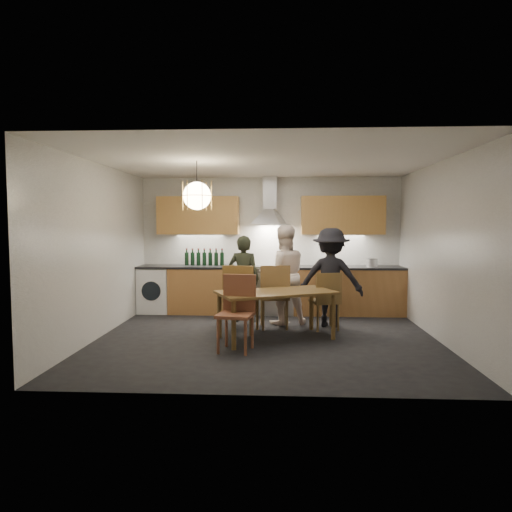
{
  "coord_description": "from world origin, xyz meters",
  "views": [
    {
      "loc": [
        0.2,
        -6.65,
        1.69
      ],
      "look_at": [
        -0.18,
        0.4,
        1.2
      ],
      "focal_mm": 32.0,
      "sensor_mm": 36.0,
      "label": 1
    }
  ],
  "objects_px": {
    "chair_back_left": "(240,294)",
    "person_right": "(331,277)",
    "stock_pot": "(372,263)",
    "person_mid": "(283,275)",
    "dining_table": "(276,297)",
    "mixing_bowl": "(328,264)",
    "person_left": "(244,279)",
    "wine_bottles": "(204,257)",
    "chair_front": "(237,307)"
  },
  "relations": [
    {
      "from": "chair_back_left",
      "to": "stock_pot",
      "type": "relative_size",
      "value": 5.26
    },
    {
      "from": "stock_pot",
      "to": "wine_bottles",
      "type": "distance_m",
      "value": 3.18
    },
    {
      "from": "chair_front",
      "to": "stock_pot",
      "type": "xyz_separation_m",
      "value": [
        2.3,
        2.57,
        0.39
      ]
    },
    {
      "from": "stock_pot",
      "to": "wine_bottles",
      "type": "relative_size",
      "value": 0.27
    },
    {
      "from": "dining_table",
      "to": "chair_front",
      "type": "xyz_separation_m",
      "value": [
        -0.52,
        -0.59,
        -0.05
      ]
    },
    {
      "from": "chair_front",
      "to": "mixing_bowl",
      "type": "xyz_separation_m",
      "value": [
        1.46,
        2.49,
        0.36
      ]
    },
    {
      "from": "dining_table",
      "to": "stock_pot",
      "type": "bearing_deg",
      "value": 24.2
    },
    {
      "from": "chair_back_left",
      "to": "chair_front",
      "type": "xyz_separation_m",
      "value": [
        0.04,
        -0.9,
        -0.03
      ]
    },
    {
      "from": "mixing_bowl",
      "to": "person_right",
      "type": "bearing_deg",
      "value": -92.89
    },
    {
      "from": "chair_back_left",
      "to": "person_mid",
      "type": "xyz_separation_m",
      "value": [
        0.67,
        0.73,
        0.23
      ]
    },
    {
      "from": "person_right",
      "to": "mixing_bowl",
      "type": "relative_size",
      "value": 4.7
    },
    {
      "from": "chair_back_left",
      "to": "wine_bottles",
      "type": "xyz_separation_m",
      "value": [
        -0.85,
        1.73,
        0.45
      ]
    },
    {
      "from": "chair_back_left",
      "to": "person_right",
      "type": "relative_size",
      "value": 0.65
    },
    {
      "from": "chair_front",
      "to": "person_mid",
      "type": "bearing_deg",
      "value": 79.3
    },
    {
      "from": "chair_front",
      "to": "person_mid",
      "type": "relative_size",
      "value": 0.6
    },
    {
      "from": "chair_front",
      "to": "mixing_bowl",
      "type": "distance_m",
      "value": 2.91
    },
    {
      "from": "chair_back_left",
      "to": "mixing_bowl",
      "type": "bearing_deg",
      "value": -121.66
    },
    {
      "from": "person_mid",
      "to": "person_right",
      "type": "height_order",
      "value": "person_mid"
    },
    {
      "from": "chair_back_left",
      "to": "chair_front",
      "type": "bearing_deg",
      "value": 104.26
    },
    {
      "from": "person_mid",
      "to": "stock_pot",
      "type": "bearing_deg",
      "value": -163.33
    },
    {
      "from": "person_left",
      "to": "wine_bottles",
      "type": "bearing_deg",
      "value": -35.71
    },
    {
      "from": "person_mid",
      "to": "wine_bottles",
      "type": "xyz_separation_m",
      "value": [
        -1.51,
        1.0,
        0.22
      ]
    },
    {
      "from": "wine_bottles",
      "to": "chair_back_left",
      "type": "bearing_deg",
      "value": -63.94
    },
    {
      "from": "chair_back_left",
      "to": "mixing_bowl",
      "type": "distance_m",
      "value": 2.21
    },
    {
      "from": "chair_back_left",
      "to": "person_left",
      "type": "relative_size",
      "value": 0.71
    },
    {
      "from": "person_mid",
      "to": "person_right",
      "type": "relative_size",
      "value": 1.03
    },
    {
      "from": "chair_front",
      "to": "person_left",
      "type": "distance_m",
      "value": 1.77
    },
    {
      "from": "wine_bottles",
      "to": "person_right",
      "type": "bearing_deg",
      "value": -26.53
    },
    {
      "from": "person_mid",
      "to": "person_right",
      "type": "xyz_separation_m",
      "value": [
        0.78,
        -0.15,
        -0.02
      ]
    },
    {
      "from": "stock_pot",
      "to": "dining_table",
      "type": "bearing_deg",
      "value": -132.06
    },
    {
      "from": "chair_back_left",
      "to": "wine_bottles",
      "type": "distance_m",
      "value": 1.98
    },
    {
      "from": "chair_back_left",
      "to": "person_right",
      "type": "bearing_deg",
      "value": -146.38
    },
    {
      "from": "person_left",
      "to": "mixing_bowl",
      "type": "height_order",
      "value": "person_left"
    },
    {
      "from": "dining_table",
      "to": "chair_back_left",
      "type": "relative_size",
      "value": 1.76
    },
    {
      "from": "dining_table",
      "to": "person_right",
      "type": "distance_m",
      "value": 1.28
    },
    {
      "from": "person_mid",
      "to": "mixing_bowl",
      "type": "xyz_separation_m",
      "value": [
        0.83,
        0.86,
        0.1
      ]
    },
    {
      "from": "dining_table",
      "to": "person_left",
      "type": "distance_m",
      "value": 1.3
    },
    {
      "from": "person_right",
      "to": "stock_pot",
      "type": "distance_m",
      "value": 1.41
    },
    {
      "from": "stock_pot",
      "to": "person_mid",
      "type": "bearing_deg",
      "value": -150.75
    },
    {
      "from": "dining_table",
      "to": "chair_back_left",
      "type": "distance_m",
      "value": 0.64
    },
    {
      "from": "chair_front",
      "to": "person_left",
      "type": "height_order",
      "value": "person_left"
    },
    {
      "from": "dining_table",
      "to": "wine_bottles",
      "type": "relative_size",
      "value": 2.46
    },
    {
      "from": "mixing_bowl",
      "to": "wine_bottles",
      "type": "xyz_separation_m",
      "value": [
        -2.35,
        0.14,
        0.12
      ]
    },
    {
      "from": "person_right",
      "to": "person_left",
      "type": "bearing_deg",
      "value": -0.14
    },
    {
      "from": "person_mid",
      "to": "person_right",
      "type": "distance_m",
      "value": 0.8
    },
    {
      "from": "person_mid",
      "to": "stock_pot",
      "type": "xyz_separation_m",
      "value": [
        1.67,
        0.94,
        0.13
      ]
    },
    {
      "from": "person_right",
      "to": "person_mid",
      "type": "bearing_deg",
      "value": -0.31
    },
    {
      "from": "person_right",
      "to": "wine_bottles",
      "type": "height_order",
      "value": "person_right"
    },
    {
      "from": "dining_table",
      "to": "person_mid",
      "type": "distance_m",
      "value": 1.07
    },
    {
      "from": "chair_back_left",
      "to": "person_left",
      "type": "height_order",
      "value": "person_left"
    }
  ]
}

